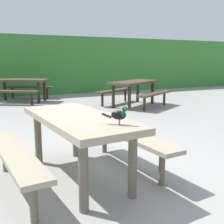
{
  "coord_description": "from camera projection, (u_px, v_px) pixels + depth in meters",
  "views": [
    {
      "loc": [
        -1.33,
        -3.2,
        1.36
      ],
      "look_at": [
        -0.17,
        -0.72,
        0.84
      ],
      "focal_mm": 44.36,
      "sensor_mm": 36.0,
      "label": 1
    }
  ],
  "objects": [
    {
      "name": "ground_plane",
      "position": [
        100.0,
        164.0,
        3.65
      ],
      "size": [
        60.0,
        60.0,
        0.0
      ],
      "primitive_type": "plane",
      "color": "gray"
    },
    {
      "name": "picnic_table_foreground",
      "position": [
        78.0,
        132.0,
        3.14
      ],
      "size": [
        1.84,
        1.87,
        0.74
      ],
      "color": "gray",
      "rests_on": "ground"
    },
    {
      "name": "hedge_wall",
      "position": [
        17.0,
        65.0,
        11.07
      ],
      "size": [
        28.0,
        1.82,
        2.29
      ],
      "primitive_type": "cube",
      "color": "#387A33",
      "rests_on": "ground"
    },
    {
      "name": "bird_grackle",
      "position": [
        120.0,
        114.0,
        2.65
      ],
      "size": [
        0.22,
        0.22,
        0.18
      ],
      "color": "black",
      "rests_on": "picnic_table_foreground"
    },
    {
      "name": "picnic_table_mid_right",
      "position": [
        134.0,
        87.0,
        8.24
      ],
      "size": [
        2.32,
        2.31,
        0.74
      ],
      "color": "#473828",
      "rests_on": "ground"
    },
    {
      "name": "picnic_table_mid_left",
      "position": [
        21.0,
        85.0,
        9.1
      ],
      "size": [
        2.33,
        2.32,
        0.74
      ],
      "color": "#473828",
      "rests_on": "ground"
    }
  ]
}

